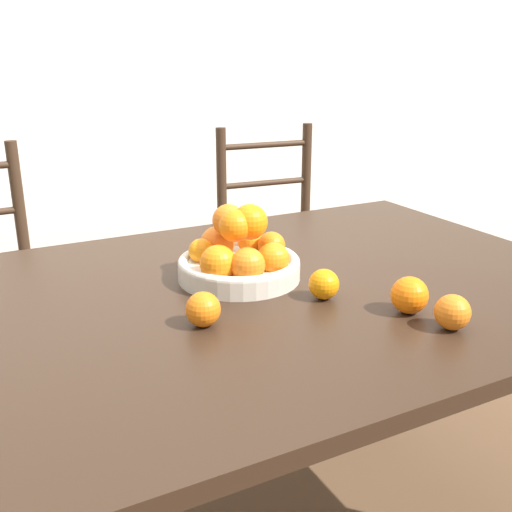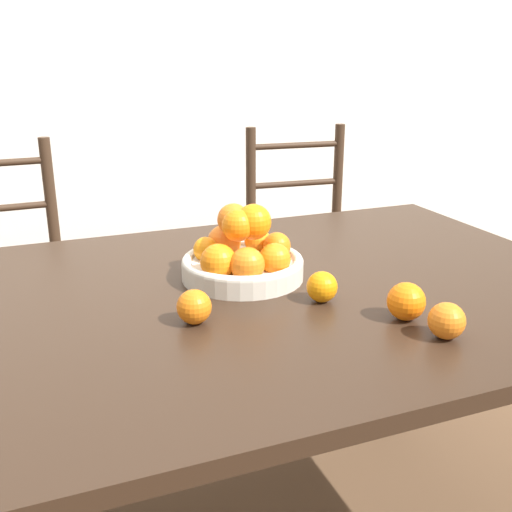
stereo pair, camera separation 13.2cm
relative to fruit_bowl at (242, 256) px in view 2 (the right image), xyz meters
The scene contains 9 objects.
wall_back 1.61m from the fruit_bowl, 91.10° to the left, with size 8.00×0.06×2.60m.
dining_table 0.17m from the fruit_bowl, 111.83° to the right, with size 1.70×1.09×0.78m.
fruit_bowl is the anchor object (origin of this frame).
orange_loose_0 0.27m from the fruit_bowl, 131.23° to the right, with size 0.07×0.07×0.07m.
orange_loose_1 0.22m from the fruit_bowl, 60.48° to the right, with size 0.07×0.07×0.07m.
orange_loose_2 0.41m from the fruit_bowl, 56.41° to the right, with size 0.08×0.08×0.08m.
orange_loose_3 0.50m from the fruit_bowl, 60.58° to the right, with size 0.07×0.07×0.07m.
chair_left 1.05m from the fruit_bowl, 124.99° to the left, with size 0.43×0.41×1.01m.
chair_right 1.05m from the fruit_bowl, 54.79° to the left, with size 0.45×0.43×1.01m.
Camera 2 is at (-0.43, -1.18, 1.29)m, focal length 42.00 mm.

